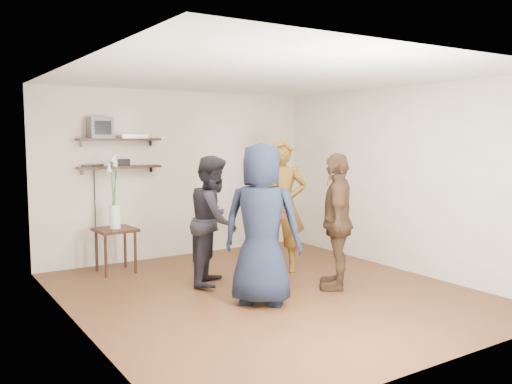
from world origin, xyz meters
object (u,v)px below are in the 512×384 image
at_px(radio, 122,162).
at_px(drinks_table, 275,239).
at_px(side_table, 115,236).
at_px(crt_monitor, 100,128).
at_px(dvd_deck, 133,136).
at_px(person_plaid, 282,206).
at_px(person_navy, 262,224).
at_px(person_brown, 337,221).
at_px(person_dark, 214,220).

xyz_separation_m(radio, drinks_table, (1.23, -2.15, -0.91)).
bearing_deg(side_table, radio, 57.37).
xyz_separation_m(crt_monitor, dvd_deck, (0.49, 0.00, -0.12)).
relative_size(radio, side_table, 0.35).
bearing_deg(side_table, dvd_deck, 42.39).
xyz_separation_m(person_plaid, person_navy, (-1.09, -1.12, -0.01)).
height_order(person_navy, person_brown, person_navy).
bearing_deg(person_brown, radio, -104.53).
bearing_deg(dvd_deck, person_dark, -74.82).
height_order(dvd_deck, side_table, dvd_deck).
bearing_deg(drinks_table, side_table, 130.29).
bearing_deg(person_plaid, person_brown, -44.29).
height_order(side_table, person_navy, person_navy).
height_order(side_table, person_brown, person_brown).
height_order(crt_monitor, person_dark, crt_monitor).
xyz_separation_m(radio, person_navy, (0.67, -2.70, -0.60)).
relative_size(side_table, person_navy, 0.34).
bearing_deg(person_navy, person_brown, -132.82).
xyz_separation_m(person_navy, person_brown, (1.14, 0.03, -0.07)).
height_order(radio, side_table, radio).
relative_size(radio, drinks_table, 0.23).
height_order(crt_monitor, person_plaid, crt_monitor).
xyz_separation_m(dvd_deck, radio, (-0.18, 0.00, -0.38)).
bearing_deg(dvd_deck, side_table, -137.61).
height_order(dvd_deck, person_dark, dvd_deck).
relative_size(crt_monitor, person_plaid, 0.17).
bearing_deg(person_plaid, crt_monitor, -174.74).
bearing_deg(radio, drinks_table, -60.26).
bearing_deg(person_dark, side_table, 75.21).
bearing_deg(crt_monitor, person_dark, -60.39).
bearing_deg(drinks_table, person_dark, 140.09).
bearing_deg(person_plaid, person_navy, -91.47).
xyz_separation_m(dvd_deck, side_table, (-0.44, -0.40, -1.38)).
relative_size(crt_monitor, radio, 1.45).
height_order(crt_monitor, side_table, crt_monitor).
bearing_deg(crt_monitor, person_plaid, -37.35).
bearing_deg(person_brown, side_table, -96.36).
bearing_deg(crt_monitor, side_table, -82.58).
bearing_deg(person_navy, person_dark, -42.18).
height_order(side_table, person_plaid, person_plaid).
bearing_deg(person_dark, drinks_table, -90.00).
xyz_separation_m(side_table, drinks_table, (1.48, -1.75, 0.09)).
bearing_deg(radio, person_dark, -69.12).
distance_m(dvd_deck, drinks_table, 2.72).
height_order(dvd_deck, drinks_table, dvd_deck).
height_order(person_plaid, person_dark, person_plaid).
relative_size(dvd_deck, radio, 1.82).
bearing_deg(person_navy, side_table, -22.49).
relative_size(person_navy, person_brown, 1.08).
relative_size(crt_monitor, person_dark, 0.19).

